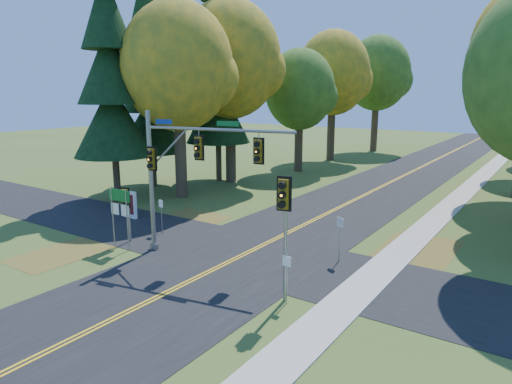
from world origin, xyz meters
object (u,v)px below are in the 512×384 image
Objects in this scene: east_signal_pole at (284,208)px; route_sign_cluster at (120,206)px; info_kiosk at (129,204)px; traffic_mast at (183,165)px.

route_sign_cluster is (-9.88, 0.65, -1.48)m from east_signal_pole.
info_kiosk is at bearing 133.95° from route_sign_cluster.
info_kiosk is (-4.22, 4.12, -1.34)m from route_sign_cluster.
traffic_mast is 4.34× the size of info_kiosk.
info_kiosk is at bearing 148.40° from east_signal_pole.
traffic_mast is 4.14m from route_sign_cluster.
route_sign_cluster is 6.05m from info_kiosk.
traffic_mast is 2.40× the size of route_sign_cluster.
traffic_mast reaches higher than route_sign_cluster.
traffic_mast reaches higher than east_signal_pole.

